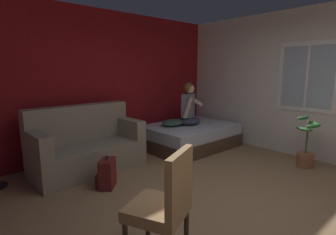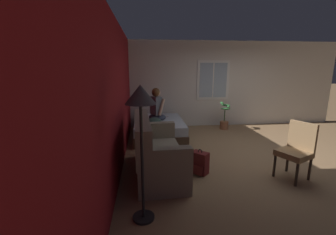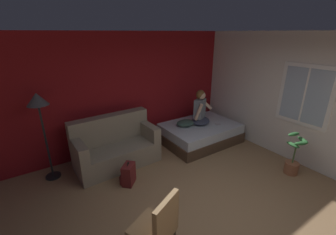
{
  "view_description": "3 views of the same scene",
  "coord_description": "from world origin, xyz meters",
  "px_view_note": "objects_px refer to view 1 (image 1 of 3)",
  "views": [
    {
      "loc": [
        -2.45,
        -1.48,
        1.6
      ],
      "look_at": [
        0.49,
        1.84,
        0.8
      ],
      "focal_mm": 28.0,
      "sensor_mm": 36.0,
      "label": 1
    },
    {
      "loc": [
        -4.52,
        2.6,
        1.89
      ],
      "look_at": [
        0.22,
        2.09,
        0.82
      ],
      "focal_mm": 24.0,
      "sensor_mm": 36.0,
      "label": 2
    },
    {
      "loc": [
        -2.15,
        -1.71,
        2.67
      ],
      "look_at": [
        0.32,
        2.02,
        0.96
      ],
      "focal_mm": 24.0,
      "sensor_mm": 36.0,
      "label": 3
    }
  ],
  "objects_px": {
    "bed": "(190,136)",
    "person_seated": "(189,108)",
    "backpack": "(107,174)",
    "cell_phone": "(210,124)",
    "couch": "(86,146)",
    "side_chair": "(165,202)",
    "throw_pillow": "(172,123)",
    "potted_plant": "(306,150)"
  },
  "relations": [
    {
      "from": "potted_plant",
      "to": "bed",
      "type": "bearing_deg",
      "value": 106.06
    },
    {
      "from": "side_chair",
      "to": "throw_pillow",
      "type": "height_order",
      "value": "side_chair"
    },
    {
      "from": "backpack",
      "to": "throw_pillow",
      "type": "distance_m",
      "value": 2.07
    },
    {
      "from": "throw_pillow",
      "to": "potted_plant",
      "type": "height_order",
      "value": "potted_plant"
    },
    {
      "from": "couch",
      "to": "side_chair",
      "type": "relative_size",
      "value": 1.77
    },
    {
      "from": "couch",
      "to": "throw_pillow",
      "type": "distance_m",
      "value": 1.83
    },
    {
      "from": "bed",
      "to": "side_chair",
      "type": "xyz_separation_m",
      "value": [
        -2.59,
        -2.19,
        0.3
      ]
    },
    {
      "from": "cell_phone",
      "to": "throw_pillow",
      "type": "bearing_deg",
      "value": -76.93
    },
    {
      "from": "person_seated",
      "to": "backpack",
      "type": "bearing_deg",
      "value": -164.41
    },
    {
      "from": "throw_pillow",
      "to": "side_chair",
      "type": "bearing_deg",
      "value": -133.59
    },
    {
      "from": "couch",
      "to": "cell_phone",
      "type": "xyz_separation_m",
      "value": [
        2.55,
        -0.46,
        0.09
      ]
    },
    {
      "from": "bed",
      "to": "person_seated",
      "type": "relative_size",
      "value": 2.14
    },
    {
      "from": "side_chair",
      "to": "couch",
      "type": "bearing_deg",
      "value": 80.42
    },
    {
      "from": "couch",
      "to": "cell_phone",
      "type": "bearing_deg",
      "value": -10.19
    },
    {
      "from": "side_chair",
      "to": "person_seated",
      "type": "bearing_deg",
      "value": 40.69
    },
    {
      "from": "couch",
      "to": "cell_phone",
      "type": "distance_m",
      "value": 2.59
    },
    {
      "from": "throw_pillow",
      "to": "backpack",
      "type": "bearing_deg",
      "value": -158.87
    },
    {
      "from": "backpack",
      "to": "potted_plant",
      "type": "height_order",
      "value": "potted_plant"
    },
    {
      "from": "couch",
      "to": "potted_plant",
      "type": "relative_size",
      "value": 2.04
    },
    {
      "from": "bed",
      "to": "couch",
      "type": "height_order",
      "value": "couch"
    },
    {
      "from": "bed",
      "to": "person_seated",
      "type": "bearing_deg",
      "value": 73.75
    },
    {
      "from": "backpack",
      "to": "cell_phone",
      "type": "xyz_separation_m",
      "value": [
        2.63,
        0.34,
        0.29
      ]
    },
    {
      "from": "couch",
      "to": "backpack",
      "type": "bearing_deg",
      "value": -95.77
    },
    {
      "from": "person_seated",
      "to": "side_chair",
      "type": "bearing_deg",
      "value": -139.31
    },
    {
      "from": "side_chair",
      "to": "backpack",
      "type": "relative_size",
      "value": 2.14
    },
    {
      "from": "couch",
      "to": "cell_phone",
      "type": "height_order",
      "value": "couch"
    },
    {
      "from": "bed",
      "to": "backpack",
      "type": "bearing_deg",
      "value": -165.48
    },
    {
      "from": "bed",
      "to": "throw_pillow",
      "type": "height_order",
      "value": "throw_pillow"
    },
    {
      "from": "backpack",
      "to": "throw_pillow",
      "type": "xyz_separation_m",
      "value": [
        1.9,
        0.73,
        0.36
      ]
    },
    {
      "from": "cell_phone",
      "to": "couch",
      "type": "bearing_deg",
      "value": -58.59
    },
    {
      "from": "cell_phone",
      "to": "side_chair",
      "type": "bearing_deg",
      "value": -15.02
    },
    {
      "from": "bed",
      "to": "throw_pillow",
      "type": "bearing_deg",
      "value": 158.03
    },
    {
      "from": "side_chair",
      "to": "backpack",
      "type": "height_order",
      "value": "side_chair"
    },
    {
      "from": "throw_pillow",
      "to": "cell_phone",
      "type": "height_order",
      "value": "throw_pillow"
    },
    {
      "from": "side_chair",
      "to": "cell_phone",
      "type": "bearing_deg",
      "value": 33.38
    },
    {
      "from": "couch",
      "to": "throw_pillow",
      "type": "bearing_deg",
      "value": -2.0
    },
    {
      "from": "couch",
      "to": "cell_phone",
      "type": "relative_size",
      "value": 12.02
    },
    {
      "from": "throw_pillow",
      "to": "person_seated",
      "type": "bearing_deg",
      "value": -14.47
    },
    {
      "from": "backpack",
      "to": "potted_plant",
      "type": "distance_m",
      "value": 3.24
    },
    {
      "from": "cell_phone",
      "to": "potted_plant",
      "type": "xyz_separation_m",
      "value": [
        0.24,
        -1.84,
        -0.18
      ]
    },
    {
      "from": "couch",
      "to": "backpack",
      "type": "height_order",
      "value": "couch"
    },
    {
      "from": "bed",
      "to": "throw_pillow",
      "type": "xyz_separation_m",
      "value": [
        -0.37,
        0.15,
        0.31
      ]
    }
  ]
}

